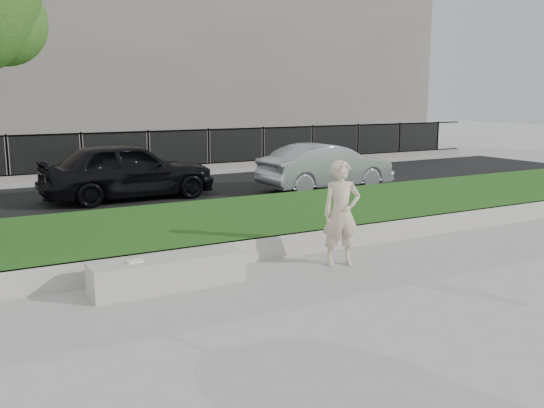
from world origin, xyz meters
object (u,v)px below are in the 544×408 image
book (135,261)px  car_dark (128,170)px  car_silver (326,167)px  man (341,213)px  stone_bench (168,273)px

book → car_dark: 7.91m
car_dark → car_silver: car_dark is taller
man → book: (-3.41, 0.23, -0.40)m
book → car_silver: size_ratio=0.05×
car_silver → book: bearing=127.9°
stone_bench → car_dark: car_dark is taller
car_silver → man: bearing=145.2°
man → book: man is taller
stone_bench → man: man is taller
book → car_dark: size_ratio=0.05×
car_silver → car_dark: bearing=75.7°
car_dark → stone_bench: bearing=166.5°
book → stone_bench: bearing=3.3°
stone_bench → man: 3.00m
stone_bench → man: bearing=-4.6°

